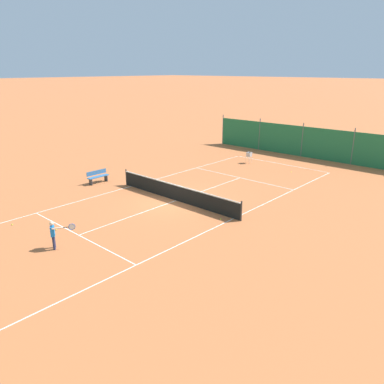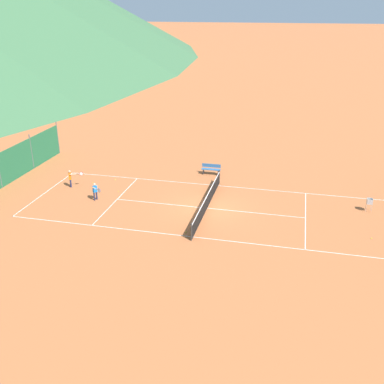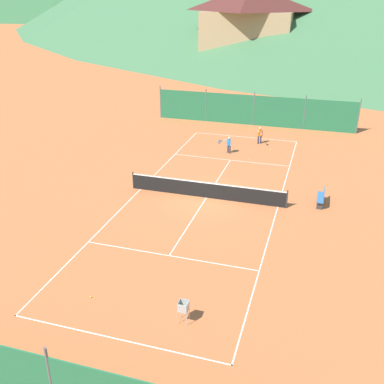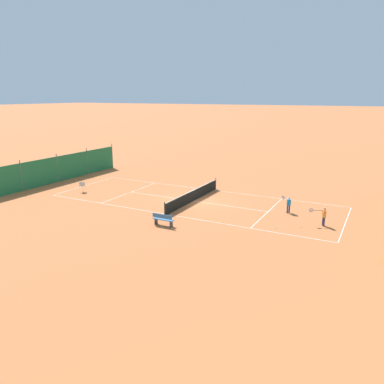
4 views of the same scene
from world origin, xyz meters
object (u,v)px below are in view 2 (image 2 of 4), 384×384
Objects in this scene: tennis_ball_alley_left at (119,191)px; tennis_ball_by_net_right at (186,232)px; player_far_baseline at (71,177)px; ball_hopper at (370,202)px; courtside_bench at (211,169)px; player_near_service at (95,190)px; tennis_ball_near_corner at (93,183)px; tennis_ball_by_net_left at (371,238)px; tennis_net at (207,201)px; tennis_ball_far_corner at (115,180)px.

tennis_ball_alley_left and tennis_ball_by_net_right have the same top height.
player_far_baseline is 19.80× the size of tennis_ball_alley_left.
ball_hopper reaches higher than courtside_bench.
player_far_baseline is 10.81m from courtside_bench.
player_near_service is 3.32m from tennis_ball_near_corner.
player_near_service is 7.96m from tennis_ball_by_net_right.
player_near_service is 2.11m from tennis_ball_alley_left.
tennis_ball_by_net_right is at bearing 99.32° from tennis_ball_by_net_left.
player_far_baseline is 1.47× the size of ball_hopper.
tennis_ball_by_net_left and tennis_ball_alley_left have the same top height.
tennis_ball_by_net_right is at bearing -124.64° from tennis_ball_near_corner.
player_near_service is 18.82× the size of tennis_ball_near_corner.
player_near_service reaches higher than tennis_ball_near_corner.
tennis_ball_alley_left is (-0.09, -3.76, -0.73)m from player_far_baseline.
tennis_net is at bearing -104.35° from tennis_ball_near_corner.
courtside_bench is (4.97, -9.59, -0.31)m from player_far_baseline.
courtside_bench is at bearing -49.04° from tennis_ball_alley_left.
tennis_ball_by_net_left is at bearing -106.53° from tennis_ball_far_corner.
tennis_ball_near_corner is at bearing 88.80° from ball_hopper.
tennis_ball_far_corner is (2.06, -2.62, -0.73)m from player_far_baseline.
tennis_net is 8.67m from tennis_ball_far_corner.
ball_hopper is (3.92, -0.27, 0.62)m from tennis_ball_by_net_left.
tennis_ball_near_corner is 10.70m from tennis_ball_by_net_right.
tennis_ball_by_net_left is 3.97m from ball_hopper.
player_near_service is at bearing -177.47° from tennis_ball_far_corner.
tennis_ball_far_corner and tennis_ball_alley_left have the same top height.
tennis_ball_alley_left is at bearing -28.97° from player_near_service.
tennis_net reaches higher than ball_hopper.
tennis_ball_near_corner is at bearing 66.32° from tennis_ball_alley_left.
player_near_service is at bearing 65.96° from tennis_ball_by_net_right.
tennis_ball_by_net_left is 0.07× the size of ball_hopper.
courtside_bench reaches higher than tennis_ball_far_corner.
tennis_net is at bearing -86.61° from player_near_service.
courtside_bench is at bearing 8.81° from tennis_net.
player_far_baseline is 1.05× the size of player_near_service.
tennis_ball_far_corner is (5.37, 18.09, 0.00)m from tennis_ball_by_net_left.
tennis_ball_near_corner and tennis_ball_alley_left have the same top height.
tennis_ball_by_net_left is at bearing -102.53° from tennis_ball_near_corner.
tennis_ball_by_net_left is 18.87m from tennis_ball_far_corner.
tennis_ball_near_corner is 9.25m from courtside_bench.
player_far_baseline is 19.80× the size of tennis_ball_near_corner.
tennis_ball_by_net_right is 12.34m from ball_hopper.
ball_hopper reaches higher than tennis_ball_near_corner.
player_near_service reaches higher than tennis_ball_by_net_right.
player_far_baseline is 20.99m from ball_hopper.
tennis_ball_near_corner is 0.04× the size of courtside_bench.
tennis_ball_near_corner is 19.76m from ball_hopper.
player_far_baseline reaches higher than ball_hopper.
tennis_ball_far_corner is (3.89, 0.17, -0.69)m from player_near_service.
tennis_ball_by_net_left is 1.00× the size of tennis_ball_alley_left.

